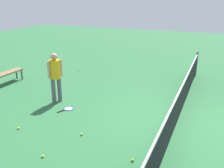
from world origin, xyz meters
TOP-DOWN VIEW (x-y plane):
  - ground_plane at (0.00, 0.00)m, footprint 40.00×40.00m
  - court_net at (0.00, 0.00)m, footprint 10.09×0.09m
  - player_near_side at (0.14, -4.04)m, footprint 0.50×0.46m
  - tennis_racket_near_player at (0.53, -3.37)m, footprint 0.60×0.41m
  - tennis_ball_near_player at (2.94, -2.49)m, footprint 0.07×0.07m
  - tennis_ball_by_net at (2.16, -3.92)m, footprint 0.07×0.07m
  - tennis_ball_midcourt at (1.76, -2.16)m, footprint 0.07×0.07m
  - tennis_ball_baseline at (-3.46, -5.31)m, footprint 0.07×0.07m
  - tennis_ball_stray_left at (2.28, -0.59)m, footprint 0.07×0.07m
  - courtside_bench at (-0.65, -7.05)m, footprint 1.50×0.41m

SIDE VIEW (x-z plane):
  - ground_plane at x=0.00m, z-range 0.00..0.00m
  - tennis_racket_near_player at x=0.53m, z-range 0.00..0.03m
  - tennis_ball_near_player at x=2.94m, z-range 0.00..0.07m
  - tennis_ball_by_net at x=2.16m, z-range 0.00..0.07m
  - tennis_ball_midcourt at x=1.76m, z-range 0.00..0.07m
  - tennis_ball_baseline at x=-3.46m, z-range 0.00..0.07m
  - tennis_ball_stray_left at x=2.28m, z-range 0.00..0.07m
  - courtside_bench at x=-0.65m, z-range 0.18..0.66m
  - court_net at x=0.00m, z-range -0.03..1.04m
  - player_near_side at x=0.14m, z-range 0.16..1.86m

